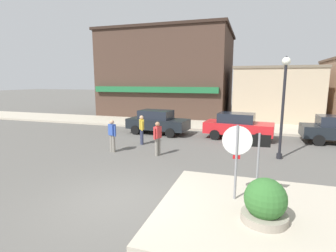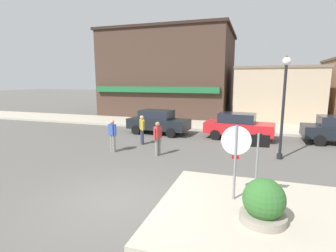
{
  "view_description": "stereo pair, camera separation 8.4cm",
  "coord_description": "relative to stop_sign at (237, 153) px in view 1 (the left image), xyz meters",
  "views": [
    {
      "loc": [
        3.64,
        -6.43,
        3.51
      ],
      "look_at": [
        0.17,
        4.5,
        1.5
      ],
      "focal_mm": 28.0,
      "sensor_mm": 36.0,
      "label": 1
    },
    {
      "loc": [
        3.72,
        -6.41,
        3.51
      ],
      "look_at": [
        0.17,
        4.5,
        1.5
      ],
      "focal_mm": 28.0,
      "sensor_mm": 36.0,
      "label": 2
    }
  ],
  "objects": [
    {
      "name": "pedestrian_crossing_near",
      "position": [
        -5.36,
        5.75,
        -0.65
      ],
      "size": [
        0.37,
        0.52,
        1.61
      ],
      "color": "#2D334C",
      "rests_on": "ground"
    },
    {
      "name": "parked_car_nearest",
      "position": [
        -5.54,
        8.79,
        -0.71
      ],
      "size": [
        4.16,
        2.2,
        1.56
      ],
      "color": "black",
      "rests_on": "ground"
    },
    {
      "name": "pedestrian_crossing_far",
      "position": [
        -3.78,
        3.95,
        -0.65
      ],
      "size": [
        0.31,
        0.55,
        1.61
      ],
      "color": "gray",
      "rests_on": "ground"
    },
    {
      "name": "planter",
      "position": [
        0.76,
        -1.04,
        -0.96
      ],
      "size": [
        1.1,
        1.1,
        1.23
      ],
      "color": "gray",
      "rests_on": "ground"
    },
    {
      "name": "parked_car_second",
      "position": [
        -0.38,
        8.81,
        -0.71
      ],
      "size": [
        4.15,
        2.19,
        1.56
      ],
      "color": "red",
      "rests_on": "ground"
    },
    {
      "name": "pedestrian_kerb_side",
      "position": [
        -6.13,
        3.88,
        -0.65
      ],
      "size": [
        0.54,
        0.35,
        1.61
      ],
      "color": "gray",
      "rests_on": "ground"
    },
    {
      "name": "stop_sign",
      "position": [
        0.0,
        0.0,
        0.0
      ],
      "size": [
        0.82,
        0.11,
        2.3
      ],
      "color": "gray",
      "rests_on": "ground"
    },
    {
      "name": "building_storefront_left_near",
      "position": [
        2.22,
        18.05,
        0.8
      ],
      "size": [
        6.91,
        7.31,
        4.62
      ],
      "color": "tan",
      "rests_on": "ground"
    },
    {
      "name": "building_corner_shop",
      "position": [
        -7.93,
        19.43,
        2.63
      ],
      "size": [
        12.35,
        10.41,
        8.29
      ],
      "color": "#473328",
      "rests_on": "ground"
    },
    {
      "name": "one_way_sign",
      "position": [
        0.58,
        0.06,
        -0.19
      ],
      "size": [
        0.6,
        0.08,
        2.1
      ],
      "color": "gray",
      "rests_on": "ground"
    },
    {
      "name": "sidewalk_corner",
      "position": [
        1.23,
        -0.54,
        -1.44
      ],
      "size": [
        6.4,
        4.8,
        0.15
      ],
      "primitive_type": "cube",
      "color": "#B7AD99",
      "rests_on": "ground"
    },
    {
      "name": "lamp_post",
      "position": [
        1.65,
        5.14,
        1.44
      ],
      "size": [
        0.36,
        0.36,
        4.54
      ],
      "color": "black",
      "rests_on": "ground"
    },
    {
      "name": "ground_plane",
      "position": [
        -3.33,
        -0.87,
        -1.52
      ],
      "size": [
        160.0,
        160.0,
        0.0
      ],
      "primitive_type": "plane",
      "color": "#5B5954"
    },
    {
      "name": "kerb_far",
      "position": [
        -3.33,
        12.49,
        -1.44
      ],
      "size": [
        80.0,
        4.0,
        0.15
      ],
      "primitive_type": "cube",
      "color": "#B7AD99",
      "rests_on": "ground"
    }
  ]
}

